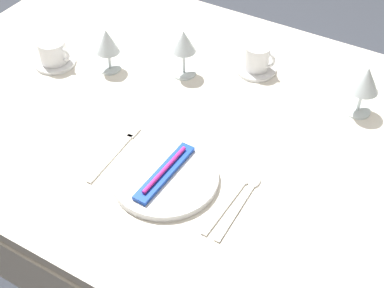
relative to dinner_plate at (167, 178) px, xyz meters
name	(u,v)px	position (x,y,z in m)	size (l,w,h in m)	color
ground_plane	(206,274)	(0.00, 0.23, -0.75)	(6.00, 6.00, 0.00)	#383D47
dining_table	(211,145)	(0.00, 0.23, -0.09)	(1.80, 1.11, 0.74)	silver
dinner_plate	(167,178)	(0.00, 0.00, 0.00)	(0.26, 0.26, 0.02)	white
toothbrush_package	(166,173)	(0.00, 0.00, 0.02)	(0.04, 0.21, 0.02)	blue
fork_outer	(117,151)	(-0.16, 0.02, -0.01)	(0.03, 0.22, 0.00)	beige
spoon_soup	(233,195)	(0.16, 0.04, -0.01)	(0.03, 0.21, 0.01)	beige
spoon_dessert	(243,199)	(0.19, 0.04, -0.01)	(0.03, 0.22, 0.01)	beige
saucer_right	(56,61)	(-0.55, 0.24, 0.00)	(0.12, 0.12, 0.01)	white
coffee_cup_right	(54,51)	(-0.55, 0.24, 0.04)	(0.11, 0.08, 0.07)	white
saucer_far	(255,69)	(-0.01, 0.51, 0.00)	(0.12, 0.12, 0.01)	white
coffee_cup_far	(257,57)	(-0.01, 0.51, 0.04)	(0.10, 0.07, 0.07)	white
wine_glass_centre	(365,82)	(0.32, 0.48, 0.09)	(0.08, 0.08, 0.15)	silver
wine_glass_left	(184,44)	(-0.18, 0.39, 0.09)	(0.07, 0.07, 0.15)	silver
wine_glass_right	(107,43)	(-0.38, 0.29, 0.08)	(0.07, 0.07, 0.14)	silver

